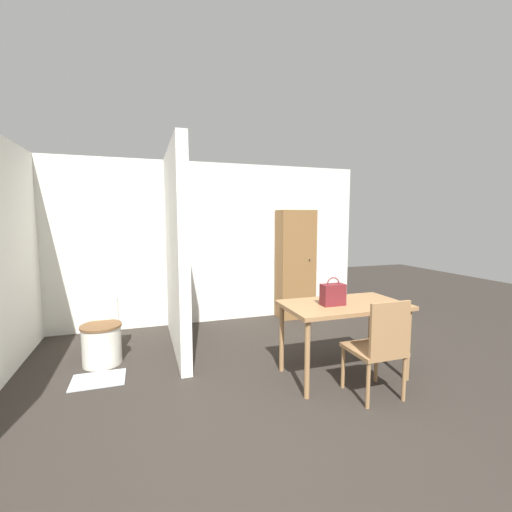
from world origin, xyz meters
TOP-DOWN VIEW (x-y plane):
  - ground_plane at (0.00, 0.00)m, footprint 16.00×16.00m
  - wall_back at (0.00, 3.41)m, footprint 5.37×0.12m
  - partition_wall at (-0.45, 2.41)m, footprint 0.12×1.88m
  - dining_table at (1.10, 1.02)m, footprint 1.25×0.72m
  - wooden_chair at (1.15, 0.52)m, footprint 0.45×0.45m
  - toilet at (-1.32, 2.18)m, footprint 0.44×0.59m
  - handbag at (0.95, 0.99)m, footprint 0.24×0.12m
  - wooden_cabinet at (1.55, 3.15)m, footprint 0.59×0.38m
  - bath_mat at (-1.32, 1.71)m, footprint 0.51×0.38m

SIDE VIEW (x-z plane):
  - ground_plane at x=0.00m, z-range 0.00..0.00m
  - bath_mat at x=-1.32m, z-range 0.00..0.01m
  - toilet at x=-1.32m, z-range -0.06..0.64m
  - wooden_chair at x=1.15m, z-range 0.03..0.96m
  - dining_table at x=1.10m, z-range 0.30..1.07m
  - handbag at x=0.95m, z-range 0.74..1.03m
  - wooden_cabinet at x=1.55m, z-range 0.00..1.78m
  - wall_back at x=0.00m, z-range 0.00..2.50m
  - partition_wall at x=-0.45m, z-range 0.00..2.50m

